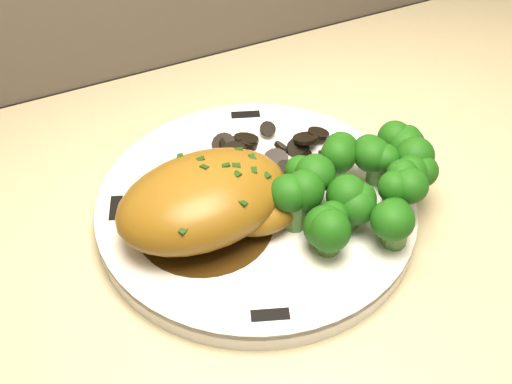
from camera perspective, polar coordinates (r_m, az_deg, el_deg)
name	(u,v)px	position (r m, az deg, el deg)	size (l,w,h in m)	color
counter	(432,379)	(0.96, 15.37, -15.76)	(1.85, 0.63, 0.92)	brown
plate	(256,208)	(0.56, 0.00, -1.40)	(0.28, 0.28, 0.02)	silver
rim_accent_0	(246,115)	(0.64, -0.93, 6.86)	(0.03, 0.01, 0.00)	black
rim_accent_1	(116,208)	(0.56, -12.35, -1.42)	(0.03, 0.01, 0.00)	black
rim_accent_2	(270,315)	(0.48, 1.27, -10.89)	(0.03, 0.01, 0.00)	black
rim_accent_3	(392,191)	(0.57, 12.03, 0.07)	(0.03, 0.01, 0.00)	black
gravy_pool	(205,223)	(0.54, -4.59, -2.79)	(0.12, 0.12, 0.00)	black
chicken_breast	(210,201)	(0.52, -4.13, -0.77)	(0.16, 0.11, 0.06)	brown
mushroom_pile	(280,150)	(0.60, 2.12, 3.72)	(0.09, 0.07, 0.02)	black
broccoli_florets	(361,184)	(0.54, 9.35, 0.74)	(0.15, 0.12, 0.05)	#4C7C34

